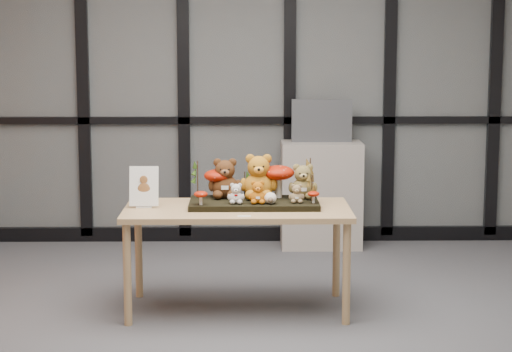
{
  "coord_description": "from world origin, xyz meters",
  "views": [
    {
      "loc": [
        0.05,
        -5.4,
        1.79
      ],
      "look_at": [
        0.13,
        0.4,
        0.89
      ],
      "focal_mm": 65.0,
      "sensor_mm": 36.0,
      "label": 1
    }
  ],
  "objects_px": {
    "display_table": "(237,218)",
    "bear_beige_small": "(297,192)",
    "cabinet": "(321,195)",
    "diorama_tray": "(254,203)",
    "mushroom_back_right": "(278,180)",
    "bear_white_bow": "(236,192)",
    "sign_holder": "(144,189)",
    "bear_tan_back": "(303,179)",
    "plush_cream_hedgehog": "(270,198)",
    "mushroom_front_left": "(201,197)",
    "mushroom_back_left": "(218,182)",
    "bear_brown_medium": "(225,176)",
    "bear_small_yellow": "(258,191)",
    "bear_pooh_yellow": "(259,174)",
    "monitor": "(322,121)",
    "mushroom_front_right": "(314,197)"
  },
  "relations": [
    {
      "from": "display_table",
      "to": "mushroom_back_right",
      "type": "xyz_separation_m",
      "value": [
        0.27,
        0.17,
        0.22
      ]
    },
    {
      "from": "bear_small_yellow",
      "to": "mushroom_front_left",
      "type": "distance_m",
      "value": 0.36
    },
    {
      "from": "bear_beige_small",
      "to": "mushroom_front_left",
      "type": "bearing_deg",
      "value": -173.73
    },
    {
      "from": "bear_pooh_yellow",
      "to": "cabinet",
      "type": "distance_m",
      "value": 1.81
    },
    {
      "from": "bear_white_bow",
      "to": "sign_holder",
      "type": "height_order",
      "value": "sign_holder"
    },
    {
      "from": "mushroom_back_right",
      "to": "bear_tan_back",
      "type": "bearing_deg",
      "value": -11.36
    },
    {
      "from": "diorama_tray",
      "to": "mushroom_front_left",
      "type": "relative_size",
      "value": 8.56
    },
    {
      "from": "display_table",
      "to": "bear_pooh_yellow",
      "type": "height_order",
      "value": "bear_pooh_yellow"
    },
    {
      "from": "mushroom_front_right",
      "to": "monitor",
      "type": "height_order",
      "value": "monitor"
    },
    {
      "from": "bear_brown_medium",
      "to": "mushroom_front_left",
      "type": "relative_size",
      "value": 2.95
    },
    {
      "from": "bear_small_yellow",
      "to": "bear_white_bow",
      "type": "relative_size",
      "value": 1.12
    },
    {
      "from": "diorama_tray",
      "to": "bear_white_bow",
      "type": "distance_m",
      "value": 0.18
    },
    {
      "from": "bear_white_bow",
      "to": "mushroom_back_left",
      "type": "xyz_separation_m",
      "value": [
        -0.12,
        0.23,
        0.03
      ]
    },
    {
      "from": "cabinet",
      "to": "diorama_tray",
      "type": "bearing_deg",
      "value": -108.49
    },
    {
      "from": "diorama_tray",
      "to": "bear_small_yellow",
      "type": "bearing_deg",
      "value": -77.81
    },
    {
      "from": "bear_small_yellow",
      "to": "sign_holder",
      "type": "relative_size",
      "value": 0.61
    },
    {
      "from": "display_table",
      "to": "plush_cream_hedgehog",
      "type": "bearing_deg",
      "value": -16.38
    },
    {
      "from": "bear_brown_medium",
      "to": "bear_white_bow",
      "type": "height_order",
      "value": "bear_brown_medium"
    },
    {
      "from": "bear_brown_medium",
      "to": "bear_tan_back",
      "type": "height_order",
      "value": "bear_brown_medium"
    },
    {
      "from": "mushroom_front_right",
      "to": "mushroom_front_left",
      "type": "bearing_deg",
      "value": -175.98
    },
    {
      "from": "mushroom_back_right",
      "to": "cabinet",
      "type": "relative_size",
      "value": 0.26
    },
    {
      "from": "bear_pooh_yellow",
      "to": "mushroom_back_left",
      "type": "xyz_separation_m",
      "value": [
        -0.27,
        0.05,
        -0.06
      ]
    },
    {
      "from": "bear_pooh_yellow",
      "to": "monitor",
      "type": "xyz_separation_m",
      "value": [
        0.55,
        1.68,
        0.19
      ]
    },
    {
      "from": "mushroom_back_left",
      "to": "bear_beige_small",
      "type": "bearing_deg",
      "value": -22.36
    },
    {
      "from": "bear_tan_back",
      "to": "mushroom_back_left",
      "type": "xyz_separation_m",
      "value": [
        -0.56,
        0.05,
        -0.02
      ]
    },
    {
      "from": "mushroom_back_right",
      "to": "cabinet",
      "type": "xyz_separation_m",
      "value": [
        0.42,
        1.63,
        -0.39
      ]
    },
    {
      "from": "diorama_tray",
      "to": "sign_holder",
      "type": "bearing_deg",
      "value": -176.97
    },
    {
      "from": "diorama_tray",
      "to": "sign_holder",
      "type": "height_order",
      "value": "sign_holder"
    },
    {
      "from": "display_table",
      "to": "bear_beige_small",
      "type": "xyz_separation_m",
      "value": [
        0.38,
        -0.02,
        0.17
      ]
    },
    {
      "from": "plush_cream_hedgehog",
      "to": "mushroom_back_left",
      "type": "relative_size",
      "value": 0.39
    },
    {
      "from": "bear_small_yellow",
      "to": "display_table",
      "type": "bearing_deg",
      "value": 158.77
    },
    {
      "from": "display_table",
      "to": "mushroom_back_left",
      "type": "bearing_deg",
      "value": 124.72
    },
    {
      "from": "sign_holder",
      "to": "bear_brown_medium",
      "type": "bearing_deg",
      "value": 15.66
    },
    {
      "from": "bear_tan_back",
      "to": "cabinet",
      "type": "height_order",
      "value": "bear_tan_back"
    },
    {
      "from": "bear_brown_medium",
      "to": "bear_small_yellow",
      "type": "bearing_deg",
      "value": -45.16
    },
    {
      "from": "bear_tan_back",
      "to": "mushroom_front_left",
      "type": "height_order",
      "value": "bear_tan_back"
    },
    {
      "from": "diorama_tray",
      "to": "bear_white_bow",
      "type": "height_order",
      "value": "bear_white_bow"
    },
    {
      "from": "sign_holder",
      "to": "bear_small_yellow",
      "type": "bearing_deg",
      "value": -5.36
    },
    {
      "from": "sign_holder",
      "to": "monitor",
      "type": "height_order",
      "value": "monitor"
    },
    {
      "from": "bear_tan_back",
      "to": "plush_cream_hedgehog",
      "type": "xyz_separation_m",
      "value": [
        -0.22,
        -0.2,
        -0.09
      ]
    },
    {
      "from": "bear_small_yellow",
      "to": "plush_cream_hedgehog",
      "type": "relative_size",
      "value": 2.0
    },
    {
      "from": "plush_cream_hedgehog",
      "to": "bear_white_bow",
      "type": "bearing_deg",
      "value": 176.0
    },
    {
      "from": "bear_pooh_yellow",
      "to": "plush_cream_hedgehog",
      "type": "relative_size",
      "value": 3.99
    },
    {
      "from": "bear_white_bow",
      "to": "bear_beige_small",
      "type": "height_order",
      "value": "bear_white_bow"
    },
    {
      "from": "bear_brown_medium",
      "to": "bear_beige_small",
      "type": "xyz_separation_m",
      "value": [
        0.46,
        -0.19,
        -0.08
      ]
    },
    {
      "from": "bear_beige_small",
      "to": "mushroom_back_right",
      "type": "xyz_separation_m",
      "value": [
        -0.11,
        0.19,
        0.05
      ]
    },
    {
      "from": "display_table",
      "to": "bear_white_bow",
      "type": "distance_m",
      "value": 0.18
    },
    {
      "from": "mushroom_back_left",
      "to": "sign_holder",
      "type": "height_order",
      "value": "sign_holder"
    },
    {
      "from": "bear_tan_back",
      "to": "cabinet",
      "type": "relative_size",
      "value": 0.28
    },
    {
      "from": "bear_brown_medium",
      "to": "sign_holder",
      "type": "xyz_separation_m",
      "value": [
        -0.52,
        -0.15,
        -0.06
      ]
    }
  ]
}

